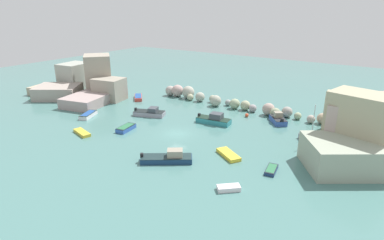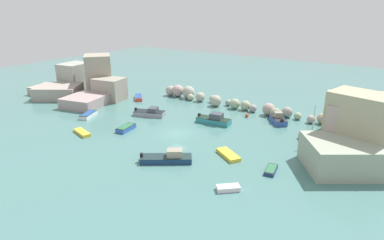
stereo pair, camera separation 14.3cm
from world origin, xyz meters
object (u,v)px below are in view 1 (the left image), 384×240
(moored_boat_6, at_px, (126,128))
(moored_boat_9, at_px, (271,170))
(moored_boat_8, at_px, (138,97))
(moored_boat_11, at_px, (82,133))
(channel_buoy, at_px, (247,115))
(moored_boat_5, at_px, (168,158))
(moored_boat_2, at_px, (214,120))
(moored_boat_4, at_px, (150,113))
(moored_boat_1, at_px, (310,142))
(moored_boat_3, at_px, (278,119))
(moored_boat_7, at_px, (229,188))
(moored_boat_0, at_px, (88,115))
(moored_boat_10, at_px, (228,155))

(moored_boat_6, xyz_separation_m, moored_boat_9, (24.17, 0.04, -0.13))
(moored_boat_8, height_order, moored_boat_11, moored_boat_8)
(moored_boat_6, bearing_deg, channel_buoy, -47.13)
(channel_buoy, height_order, moored_boat_5, moored_boat_5)
(moored_boat_8, height_order, moored_boat_9, moored_boat_8)
(moored_boat_2, height_order, moored_boat_4, moored_boat_2)
(moored_boat_1, bearing_deg, moored_boat_9, 132.32)
(moored_boat_3, bearing_deg, moored_boat_7, 149.23)
(moored_boat_0, relative_size, moored_boat_11, 1.07)
(moored_boat_0, xyz_separation_m, moored_boat_1, (36.24, 9.72, 0.03))
(moored_boat_4, bearing_deg, moored_boat_2, -6.29)
(moored_boat_3, relative_size, moored_boat_7, 1.71)
(channel_buoy, bearing_deg, moored_boat_8, -174.83)
(channel_buoy, bearing_deg, moored_boat_10, -73.43)
(moored_boat_6, bearing_deg, moored_boat_4, 2.84)
(moored_boat_1, bearing_deg, moored_boat_11, 79.02)
(moored_boat_6, distance_m, moored_boat_9, 24.17)
(moored_boat_0, bearing_deg, moored_boat_1, 82.35)
(moored_boat_4, bearing_deg, moored_boat_8, 122.46)
(moored_boat_0, relative_size, moored_boat_8, 1.03)
(moored_boat_10, height_order, moored_boat_11, moored_boat_10)
(moored_boat_0, height_order, moored_boat_5, moored_boat_5)
(moored_boat_9, bearing_deg, moored_boat_8, 58.32)
(moored_boat_7, height_order, moored_boat_9, moored_boat_7)
(channel_buoy, distance_m, moored_boat_6, 21.33)
(moored_boat_8, bearing_deg, channel_buoy, 51.76)
(moored_boat_5, distance_m, moored_boat_8, 30.24)
(moored_boat_10, relative_size, moored_boat_11, 1.04)
(channel_buoy, bearing_deg, moored_boat_5, -92.48)
(moored_boat_2, distance_m, moored_boat_7, 20.80)
(moored_boat_7, xyz_separation_m, moored_boat_11, (-26.38, 1.54, -0.04))
(moored_boat_4, xyz_separation_m, moored_boat_5, (13.86, -12.45, -0.02))
(moored_boat_2, distance_m, moored_boat_6, 14.62)
(moored_boat_4, height_order, moored_boat_8, moored_boat_4)
(moored_boat_5, bearing_deg, moored_boat_1, 13.41)
(channel_buoy, height_order, moored_boat_1, moored_boat_1)
(moored_boat_0, distance_m, moored_boat_7, 33.02)
(moored_boat_0, xyz_separation_m, moored_boat_4, (8.73, 6.66, 0.19))
(moored_boat_6, xyz_separation_m, moored_boat_10, (17.98, 0.81, -0.12))
(moored_boat_0, height_order, moored_boat_2, moored_boat_2)
(moored_boat_0, xyz_separation_m, moored_boat_9, (34.46, -0.87, -0.14))
(channel_buoy, height_order, moored_boat_8, moored_boat_8)
(moored_boat_4, distance_m, moored_boat_11, 12.90)
(moored_boat_1, relative_size, moored_boat_3, 1.36)
(moored_boat_8, relative_size, moored_boat_11, 1.04)
(channel_buoy, relative_size, moored_boat_2, 0.11)
(moored_boat_2, relative_size, moored_boat_3, 1.35)
(moored_boat_3, height_order, moored_boat_11, moored_boat_3)
(moored_boat_0, xyz_separation_m, moored_boat_5, (22.60, -5.78, 0.17))
(moored_boat_10, bearing_deg, moored_boat_0, 31.94)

